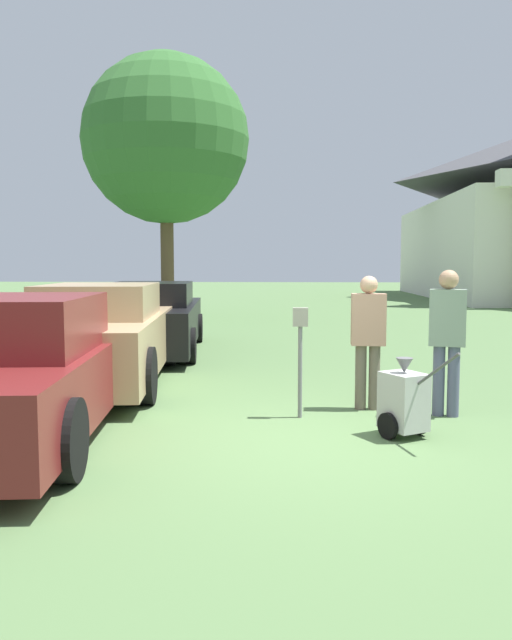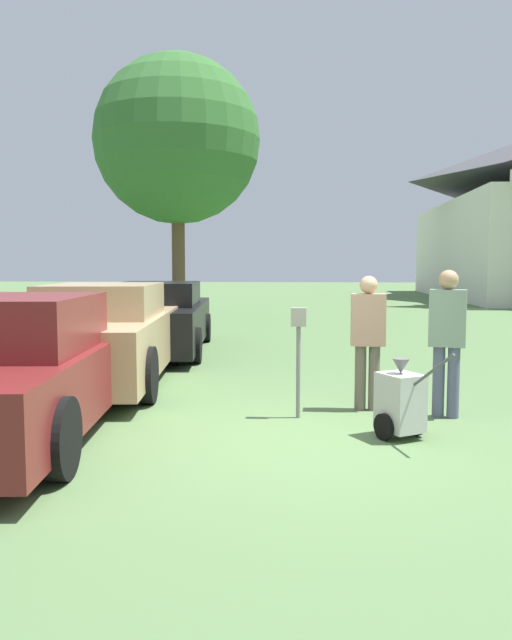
{
  "view_description": "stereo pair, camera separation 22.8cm",
  "coord_description": "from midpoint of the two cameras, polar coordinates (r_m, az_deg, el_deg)",
  "views": [
    {
      "loc": [
        -0.05,
        -6.3,
        1.82
      ],
      "look_at": [
        -0.52,
        1.78,
        1.1
      ],
      "focal_mm": 35.0,
      "sensor_mm": 36.0,
      "label": 1
    },
    {
      "loc": [
        0.18,
        -6.28,
        1.82
      ],
      "look_at": [
        -0.52,
        1.78,
        1.1
      ],
      "focal_mm": 35.0,
      "sensor_mm": 36.0,
      "label": 2
    }
  ],
  "objects": [
    {
      "name": "parked_car_black",
      "position": [
        13.17,
        -9.93,
        0.08
      ],
      "size": [
        2.35,
        5.4,
        1.46
      ],
      "rotation": [
        0.0,
        0.0,
        0.11
      ],
      "color": "black",
      "rests_on": "ground_plane"
    },
    {
      "name": "parking_meter",
      "position": [
        7.37,
        3.18,
        -1.94
      ],
      "size": [
        0.18,
        0.09,
        1.31
      ],
      "color": "slate",
      "rests_on": "ground_plane"
    },
    {
      "name": "shade_tree",
      "position": [
        21.7,
        -8.56,
        15.94
      ],
      "size": [
        5.53,
        5.53,
        8.72
      ],
      "color": "brown",
      "rests_on": "ground_plane"
    },
    {
      "name": "ground_plane",
      "position": [
        6.54,
        2.67,
        -11.06
      ],
      "size": [
        120.0,
        120.0,
        0.0
      ],
      "primitive_type": "plane",
      "color": "#517042"
    },
    {
      "name": "equipment_cart",
      "position": [
        6.78,
        12.42,
        -7.23
      ],
      "size": [
        0.68,
        0.94,
        1.0
      ],
      "rotation": [
        0.0,
        0.0,
        0.54
      ],
      "color": "#B2B2AD",
      "rests_on": "ground_plane"
    },
    {
      "name": "person_worker",
      "position": [
        7.89,
        9.4,
        -1.27
      ],
      "size": [
        0.42,
        0.23,
        1.68
      ],
      "rotation": [
        0.0,
        0.0,
        3.12
      ],
      "color": "#665B4C",
      "rests_on": "ground_plane"
    },
    {
      "name": "parked_car_maroon",
      "position": [
        7.1,
        -21.95,
        -4.42
      ],
      "size": [
        2.36,
        4.95,
        1.5
      ],
      "rotation": [
        0.0,
        0.0,
        0.11
      ],
      "color": "maroon",
      "rests_on": "ground_plane"
    },
    {
      "name": "person_supervisor",
      "position": [
        7.74,
        16.28,
        -1.16
      ],
      "size": [
        0.46,
        0.32,
        1.76
      ],
      "rotation": [
        0.0,
        0.0,
        2.89
      ],
      "color": "#515670",
      "rests_on": "ground_plane"
    },
    {
      "name": "parked_car_tan",
      "position": [
        9.9,
        -14.46,
        -1.43
      ],
      "size": [
        2.33,
        5.26,
        1.53
      ],
      "rotation": [
        0.0,
        0.0,
        0.11
      ],
      "color": "tan",
      "rests_on": "ground_plane"
    }
  ]
}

